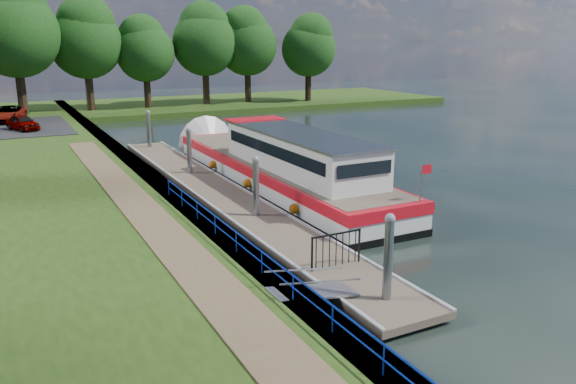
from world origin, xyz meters
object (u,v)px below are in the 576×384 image
barge (273,165)px  car_a (23,123)px  car_d (8,114)px  pontoon (219,195)px

barge → car_a: size_ratio=6.11×
car_a → car_d: (-0.83, 5.75, 0.08)m
barge → car_a: bearing=117.3°
pontoon → car_a: car_a is taller
pontoon → car_a: 24.14m
car_a → barge: bearing=-84.6°
car_a → car_d: bearing=76.3°
car_a → car_d: 5.81m
car_d → barge: bearing=-53.0°
car_d → pontoon: bearing=-60.4°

